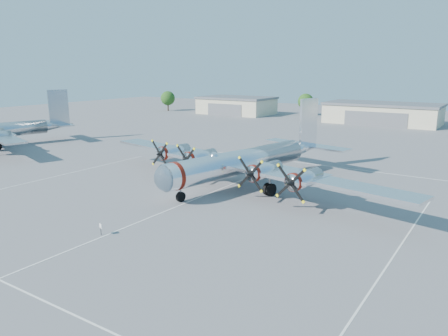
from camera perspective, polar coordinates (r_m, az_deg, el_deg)
The scene contains 9 objects.
ground at distance 48.32m, azimuth -4.24°, elevation -4.26°, with size 260.00×260.00×0.00m, color #5D5D60.
parking_lines at distance 47.02m, azimuth -5.54°, elevation -4.77°, with size 60.00×50.08×0.01m.
hangar_west at distance 139.77m, azimuth 1.64°, elevation 8.19°, with size 22.60×14.60×5.40m.
hangar_center at distance 122.32m, azimuth 19.99°, elevation 6.75°, with size 28.60×14.60×5.40m.
tree_far_west at distance 151.23m, azimuth -7.35°, elevation 9.03°, with size 4.80×4.80×6.64m.
tree_west at distance 137.62m, azimuth 10.62°, elevation 8.54°, with size 4.80×4.80×6.64m.
main_bomber_b29 at distance 55.10m, azimuth 2.92°, elevation -2.08°, with size 45.43×31.07×10.05m, color white, non-canonical shape.
bomber_west at distance 91.78m, azimuth -27.09°, elevation 2.57°, with size 38.14×27.00×10.07m, color silver, non-canonical shape.
info_placard at distance 39.82m, azimuth -15.81°, elevation -7.46°, with size 0.51×0.25×1.02m.
Camera 1 is at (28.30, -36.48, 14.26)m, focal length 35.00 mm.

